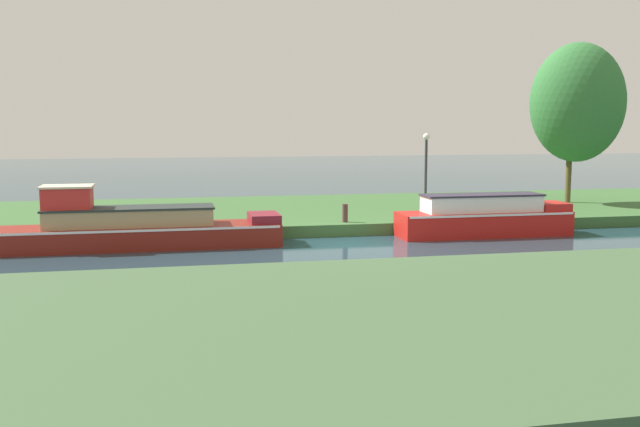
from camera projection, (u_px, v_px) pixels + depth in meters
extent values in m
plane|color=#203D49|center=(365.00, 246.00, 22.03)|extent=(120.00, 120.00, 0.00)
cube|color=#386230|center=(318.00, 212.00, 28.80)|extent=(72.00, 10.00, 0.40)
cube|color=#3F5A39|center=(496.00, 317.00, 13.28)|extent=(72.00, 10.00, 0.40)
cube|color=maroon|center=(139.00, 237.00, 21.75)|extent=(8.54, 1.69, 0.68)
cube|color=white|center=(139.00, 227.00, 21.72)|extent=(8.37, 1.72, 0.07)
cube|color=tan|center=(130.00, 217.00, 21.63)|extent=(4.91, 1.28, 0.51)
cube|color=#262D2B|center=(130.00, 208.00, 21.59)|extent=(5.01, 1.35, 0.06)
cube|color=red|center=(67.00, 199.00, 21.19)|extent=(1.38, 1.08, 0.68)
cube|color=beige|center=(67.00, 186.00, 21.14)|extent=(1.48, 1.15, 0.06)
cube|color=maroon|center=(264.00, 218.00, 22.48)|extent=(0.92, 1.42, 0.27)
cube|color=red|center=(483.00, 224.00, 24.07)|extent=(5.84, 1.47, 0.82)
cube|color=white|center=(484.00, 213.00, 24.02)|extent=(5.72, 1.50, 0.07)
cube|color=white|center=(482.00, 204.00, 23.97)|extent=(3.95, 1.11, 0.53)
cube|color=#312B3A|center=(482.00, 195.00, 23.93)|extent=(4.05, 1.17, 0.06)
cube|color=red|center=(550.00, 206.00, 24.50)|extent=(0.99, 1.23, 0.26)
cylinder|color=brown|center=(569.00, 169.00, 30.52)|extent=(0.24, 0.24, 2.86)
ellipsoid|color=#316F35|center=(578.00, 103.00, 29.73)|extent=(3.98, 3.35, 4.91)
cylinder|color=#333338|center=(426.00, 178.00, 26.12)|extent=(0.10, 0.10, 2.76)
sphere|color=white|center=(426.00, 137.00, 25.93)|extent=(0.24, 0.24, 0.24)
cylinder|color=#4C2E2E|center=(345.00, 213.00, 24.48)|extent=(0.19, 0.19, 0.62)
cylinder|color=#4C3A21|center=(530.00, 207.00, 25.90)|extent=(0.14, 0.14, 0.71)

